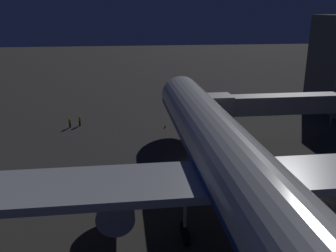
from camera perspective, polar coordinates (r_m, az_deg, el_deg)
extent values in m
plane|color=#383533|center=(44.58, 4.85, -6.47)|extent=(320.00, 320.00, 0.00)
cylinder|color=silver|center=(32.90, 8.94, -4.61)|extent=(5.84, 49.13, 5.84)
sphere|color=silver|center=(55.84, 2.01, 4.88)|extent=(5.73, 5.73, 5.73)
cube|color=navy|center=(33.06, 8.90, -5.32)|extent=(5.90, 47.16, 0.50)
cube|color=black|center=(53.93, 2.32, 5.53)|extent=(3.21, 1.40, 0.90)
cube|color=#B7BABF|center=(31.07, 10.16, -8.13)|extent=(57.09, 6.70, 0.70)
cylinder|color=#B7BABF|center=(36.72, 24.43, -8.84)|extent=(3.05, 5.77, 3.05)
cylinder|color=black|center=(38.93, 22.26, -7.04)|extent=(2.59, 0.15, 2.59)
cylinder|color=#B7BABF|center=(31.62, -8.20, -11.68)|extent=(3.05, 5.77, 3.05)
cylinder|color=black|center=(34.16, -8.16, -9.32)|extent=(2.59, 0.15, 2.59)
cylinder|color=#B7BABF|center=(53.41, 2.57, 0.41)|extent=(0.28, 0.28, 2.31)
cylinder|color=black|center=(53.95, 2.55, -1.37)|extent=(0.45, 1.20, 1.20)
cylinder|color=#B7BABF|center=(32.82, 17.62, -12.08)|extent=(0.28, 0.28, 2.31)
cylinder|color=black|center=(34.20, 16.89, -14.13)|extent=(0.45, 1.20, 1.20)
cylinder|color=black|center=(33.22, 17.81, -15.25)|extent=(0.45, 1.20, 1.20)
cylinder|color=#B7BABF|center=(30.46, 2.68, -13.66)|extent=(0.28, 0.28, 2.31)
cylinder|color=black|center=(31.94, 2.43, -15.76)|extent=(0.45, 1.20, 1.20)
cylinder|color=black|center=(30.88, 2.85, -17.07)|extent=(0.45, 1.20, 1.20)
cube|color=#9E9E99|center=(53.09, 18.05, 3.33)|extent=(19.11, 2.60, 2.50)
cube|color=#9E9E99|center=(49.79, 8.04, 3.13)|extent=(3.20, 3.40, 3.00)
cube|color=black|center=(49.44, 6.47, 3.09)|extent=(0.70, 3.20, 2.70)
cylinder|color=#B7BABF|center=(51.05, 8.95, -0.70)|extent=(0.56, 0.56, 4.58)
cylinder|color=black|center=(51.87, 9.48, -2.76)|extent=(0.25, 0.60, 0.60)
cylinder|color=black|center=(51.54, 8.20, -2.83)|extent=(0.25, 0.60, 0.60)
cylinder|color=black|center=(61.73, -13.64, 0.45)|extent=(0.28, 0.28, 0.87)
cylinder|color=yellow|center=(61.53, -13.69, 1.10)|extent=(0.40, 0.40, 0.61)
sphere|color=tan|center=(61.41, -13.72, 1.48)|extent=(0.24, 0.24, 0.24)
sphere|color=yellow|center=(61.40, -13.72, 1.53)|extent=(0.23, 0.23, 0.23)
cylinder|color=black|center=(61.21, -15.09, 0.16)|extent=(0.28, 0.28, 0.81)
cylinder|color=yellow|center=(61.01, -15.15, 0.79)|extent=(0.40, 0.40, 0.59)
sphere|color=tan|center=(60.90, -15.18, 1.16)|extent=(0.24, 0.24, 0.24)
sphere|color=yellow|center=(60.88, -15.18, 1.20)|extent=(0.23, 0.23, 0.23)
cone|color=orange|center=(59.58, 3.73, 0.13)|extent=(0.36, 0.36, 0.55)
cone|color=orange|center=(58.91, -0.47, -0.03)|extent=(0.36, 0.36, 0.55)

